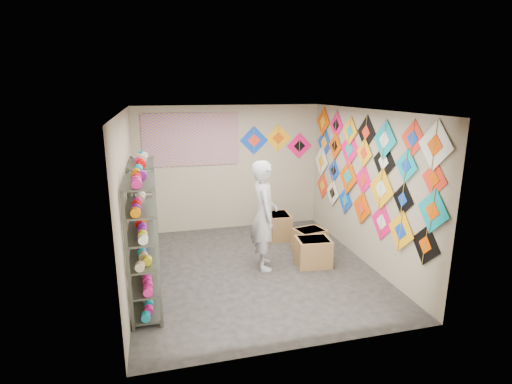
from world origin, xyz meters
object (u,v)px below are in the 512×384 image
object	(u,v)px
shelf_rack_front	(144,246)
shelf_rack_back	(145,217)
carton_a	(313,252)
carton_b	(310,241)
shopkeeper	(264,215)
carton_c	(276,226)

from	to	relation	value
shelf_rack_front	shelf_rack_back	size ratio (longest dim) A/B	1.00
carton_a	carton_b	world-z (taller)	carton_a
shelf_rack_back	carton_a	size ratio (longest dim) A/B	3.25
shelf_rack_front	carton_a	distance (m)	3.01
shelf_rack_back	carton_b	xyz separation A→B (m)	(2.98, 0.04, -0.73)
carton_a	shelf_rack_front	bearing A→B (deg)	-159.20
shelf_rack_back	shopkeeper	xyz separation A→B (m)	(1.96, -0.38, -0.01)
shelf_rack_front	carton_c	world-z (taller)	shelf_rack_front
shelf_rack_front	shelf_rack_back	world-z (taller)	same
shelf_rack_back	shopkeeper	world-z (taller)	shelf_rack_back
shelf_rack_back	carton_c	bearing A→B (deg)	19.01
carton_b	carton_c	bearing A→B (deg)	102.98
carton_b	shelf_rack_back	bearing A→B (deg)	168.73
carton_a	carton_c	world-z (taller)	carton_c
carton_a	carton_c	size ratio (longest dim) A/B	0.98
carton_b	carton_c	world-z (taller)	carton_c
shelf_rack_front	shopkeeper	size ratio (longest dim) A/B	1.01
shopkeeper	carton_a	size ratio (longest dim) A/B	3.23
shopkeeper	carton_b	size ratio (longest dim) A/B	3.44
shopkeeper	shelf_rack_front	bearing A→B (deg)	121.72
shelf_rack_front	carton_b	world-z (taller)	shelf_rack_front
shelf_rack_front	shopkeeper	bearing A→B (deg)	25.02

